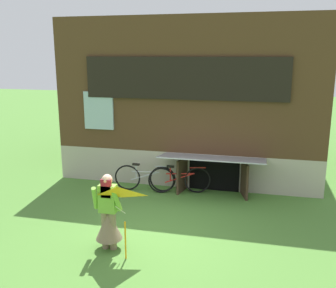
{
  "coord_description": "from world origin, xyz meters",
  "views": [
    {
      "loc": [
        2.07,
        -7.31,
        3.75
      ],
      "look_at": [
        0.08,
        0.86,
        1.78
      ],
      "focal_mm": 40.96,
      "sensor_mm": 36.0,
      "label": 1
    }
  ],
  "objects_px": {
    "person": "(108,218)",
    "bicycle_red": "(179,180)",
    "kite": "(118,205)",
    "bicycle_silver": "(145,178)"
  },
  "relations": [
    {
      "from": "kite",
      "to": "bicycle_silver",
      "type": "xyz_separation_m",
      "value": [
        -0.69,
        3.82,
        -0.78
      ]
    },
    {
      "from": "person",
      "to": "bicycle_red",
      "type": "distance_m",
      "value": 3.47
    },
    {
      "from": "bicycle_red",
      "to": "kite",
      "type": "bearing_deg",
      "value": -108.29
    },
    {
      "from": "kite",
      "to": "bicycle_silver",
      "type": "relative_size",
      "value": 0.8
    },
    {
      "from": "person",
      "to": "kite",
      "type": "xyz_separation_m",
      "value": [
        0.4,
        -0.49,
        0.52
      ]
    },
    {
      "from": "bicycle_red",
      "to": "bicycle_silver",
      "type": "relative_size",
      "value": 0.97
    },
    {
      "from": "kite",
      "to": "bicycle_silver",
      "type": "distance_m",
      "value": 3.96
    },
    {
      "from": "person",
      "to": "kite",
      "type": "height_order",
      "value": "person"
    },
    {
      "from": "person",
      "to": "bicycle_silver",
      "type": "relative_size",
      "value": 0.89
    },
    {
      "from": "kite",
      "to": "bicycle_silver",
      "type": "height_order",
      "value": "kite"
    }
  ]
}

